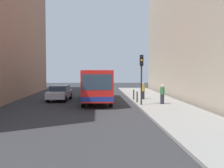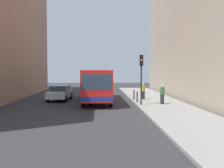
{
  "view_description": "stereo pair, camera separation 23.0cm",
  "coord_description": "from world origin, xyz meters",
  "px_view_note": "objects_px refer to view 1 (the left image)",
  "views": [
    {
      "loc": [
        -0.07,
        -23.64,
        3.06
      ],
      "look_at": [
        1.22,
        0.74,
        1.78
      ],
      "focal_mm": 44.57,
      "sensor_mm": 36.0,
      "label": 1
    },
    {
      "loc": [
        0.16,
        -23.65,
        3.06
      ],
      "look_at": [
        1.22,
        0.74,
        1.78
      ],
      "focal_mm": 44.57,
      "sensor_mm": 36.0,
      "label": 2
    }
  ],
  "objects_px": {
    "bus": "(97,83)",
    "car_beside_bus": "(60,93)",
    "bollard_near": "(137,97)",
    "bollard_mid": "(134,95)",
    "traffic_light": "(142,70)",
    "pedestrian_mid_sidewalk": "(143,91)",
    "pedestrian_near_signal": "(162,94)"
  },
  "relations": [
    {
      "from": "traffic_light",
      "to": "bollard_mid",
      "type": "bearing_deg",
      "value": 91.43
    },
    {
      "from": "traffic_light",
      "to": "bus",
      "type": "bearing_deg",
      "value": 133.62
    },
    {
      "from": "bollard_mid",
      "to": "pedestrian_near_signal",
      "type": "relative_size",
      "value": 0.58
    },
    {
      "from": "car_beside_bus",
      "to": "traffic_light",
      "type": "relative_size",
      "value": 1.1
    },
    {
      "from": "car_beside_bus",
      "to": "traffic_light",
      "type": "bearing_deg",
      "value": 150.51
    },
    {
      "from": "car_beside_bus",
      "to": "bollard_mid",
      "type": "height_order",
      "value": "car_beside_bus"
    },
    {
      "from": "bus",
      "to": "car_beside_bus",
      "type": "relative_size",
      "value": 2.44
    },
    {
      "from": "bollard_near",
      "to": "traffic_light",
      "type": "bearing_deg",
      "value": -86.72
    },
    {
      "from": "traffic_light",
      "to": "bollard_mid",
      "type": "height_order",
      "value": "traffic_light"
    },
    {
      "from": "bollard_near",
      "to": "pedestrian_near_signal",
      "type": "relative_size",
      "value": 0.58
    },
    {
      "from": "car_beside_bus",
      "to": "traffic_light",
      "type": "distance_m",
      "value": 9.08
    },
    {
      "from": "bus",
      "to": "pedestrian_mid_sidewalk",
      "type": "distance_m",
      "value": 4.6
    },
    {
      "from": "bollard_mid",
      "to": "bus",
      "type": "bearing_deg",
      "value": -177.64
    },
    {
      "from": "bollard_near",
      "to": "pedestrian_near_signal",
      "type": "height_order",
      "value": "pedestrian_near_signal"
    },
    {
      "from": "car_beside_bus",
      "to": "traffic_light",
      "type": "xyz_separation_m",
      "value": [
        7.33,
        -4.87,
        2.22
      ]
    },
    {
      "from": "bus",
      "to": "car_beside_bus",
      "type": "xyz_separation_m",
      "value": [
        -3.64,
        1.0,
        -0.94
      ]
    },
    {
      "from": "car_beside_bus",
      "to": "bollard_near",
      "type": "height_order",
      "value": "car_beside_bus"
    },
    {
      "from": "pedestrian_near_signal",
      "to": "bollard_mid",
      "type": "bearing_deg",
      "value": 131.02
    },
    {
      "from": "bollard_near",
      "to": "bollard_mid",
      "type": "distance_m",
      "value": 2.28
    },
    {
      "from": "bollard_mid",
      "to": "pedestrian_mid_sidewalk",
      "type": "distance_m",
      "value": 1.01
    },
    {
      "from": "car_beside_bus",
      "to": "pedestrian_near_signal",
      "type": "xyz_separation_m",
      "value": [
        9.17,
        -4.42,
        0.18
      ]
    },
    {
      "from": "bollard_near",
      "to": "bollard_mid",
      "type": "height_order",
      "value": "same"
    },
    {
      "from": "car_beside_bus",
      "to": "bollard_near",
      "type": "relative_size",
      "value": 4.76
    },
    {
      "from": "bus",
      "to": "pedestrian_mid_sidewalk",
      "type": "relative_size",
      "value": 6.85
    },
    {
      "from": "bus",
      "to": "car_beside_bus",
      "type": "bearing_deg",
      "value": -15.92
    },
    {
      "from": "bollard_near",
      "to": "car_beside_bus",
      "type": "bearing_deg",
      "value": 156.59
    },
    {
      "from": "bus",
      "to": "bollard_near",
      "type": "relative_size",
      "value": 11.63
    },
    {
      "from": "car_beside_bus",
      "to": "bollard_near",
      "type": "bearing_deg",
      "value": 160.72
    },
    {
      "from": "car_beside_bus",
      "to": "bollard_near",
      "type": "xyz_separation_m",
      "value": [
        7.23,
        -3.13,
        -0.16
      ]
    },
    {
      "from": "traffic_light",
      "to": "pedestrian_mid_sidewalk",
      "type": "xyz_separation_m",
      "value": [
        0.83,
        4.26,
        -2.06
      ]
    },
    {
      "from": "car_beside_bus",
      "to": "pedestrian_mid_sidewalk",
      "type": "relative_size",
      "value": 2.8
    },
    {
      "from": "bus",
      "to": "bollard_near",
      "type": "xyz_separation_m",
      "value": [
        3.59,
        -2.13,
        -1.1
      ]
    }
  ]
}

